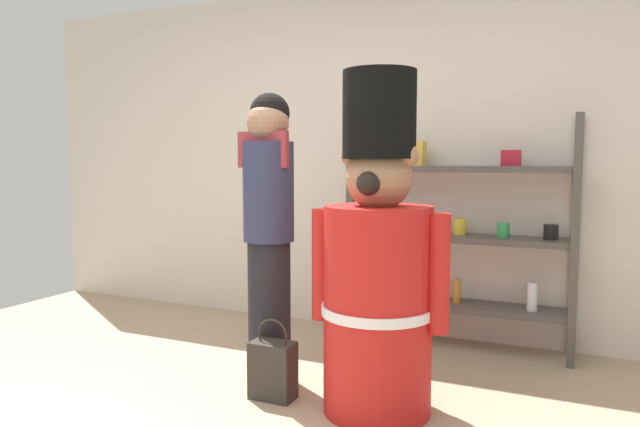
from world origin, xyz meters
name	(u,v)px	position (x,y,z in m)	size (l,w,h in m)	color
back_wall	(387,158)	(0.00, 2.20, 1.30)	(6.40, 0.12, 2.60)	silver
merchandise_shelf	(457,232)	(0.57, 1.98, 0.79)	(1.52, 0.35, 1.57)	#4C4742
teddy_bear_guard	(378,272)	(0.42, 0.74, 0.72)	(0.72, 0.57, 1.72)	red
person_shopper	(269,225)	(-0.27, 0.86, 0.92)	(0.30, 0.29, 1.66)	black
shopping_bag	(273,369)	(-0.14, 0.66, 0.16)	(0.24, 0.14, 0.44)	#332D28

